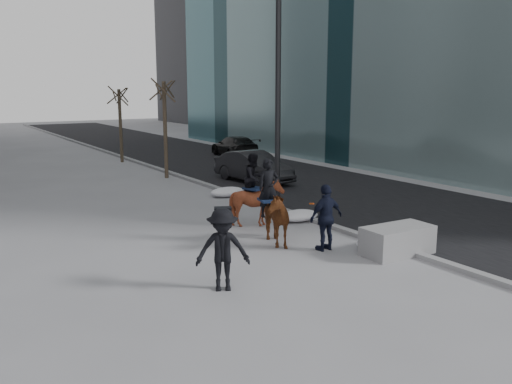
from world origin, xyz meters
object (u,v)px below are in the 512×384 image
car_near (253,167)px  planter (397,240)px  mounted_right (256,197)px  mounted_left (271,213)px

car_near → planter: bearing=-109.5°
car_near → mounted_right: 7.85m
planter → car_near: size_ratio=0.44×
car_near → mounted_right: bearing=-127.7°
mounted_left → mounted_right: mounted_left is taller
mounted_left → car_near: bearing=61.0°
planter → mounted_right: 4.67m
mounted_right → mounted_left: bearing=-110.4°
planter → mounted_right: mounted_right is taller
mounted_right → planter: bearing=-71.2°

